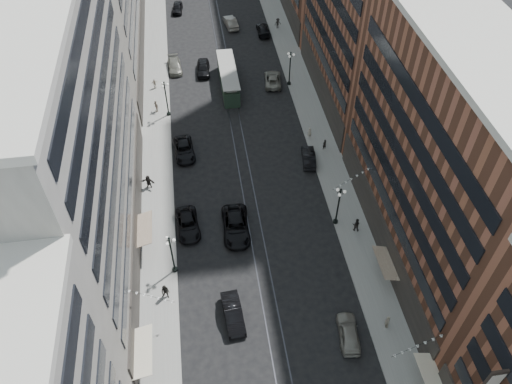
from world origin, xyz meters
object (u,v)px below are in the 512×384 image
lamppost_se_far (338,205)px  lamppost_se_mid (290,67)px  car_11 (273,79)px  car_13 (203,68)px  streetcar (228,79)px  pedestrian_7 (356,225)px  pedestrian_9 (278,23)px  pedestrian_4 (387,322)px  lamppost_sw_far (172,253)px  car_14 (231,22)px  pedestrian_extra_0 (156,106)px  car_12 (263,29)px  car_5 (233,314)px  car_extra_0 (236,226)px  lamppost_sw_mid (166,97)px  pedestrian_extra_1 (324,144)px  car_8 (175,66)px  car_9 (177,8)px  pedestrian_8 (309,133)px  car_7 (184,150)px  pedestrian_2 (165,292)px  pedestrian_5 (148,182)px  car_2 (188,224)px  car_10 (309,157)px  car_4 (349,333)px  pedestrian_6 (155,83)px

lamppost_se_far → lamppost_se_mid: size_ratio=1.00×
car_11 → car_13: bearing=-16.2°
streetcar → pedestrian_7: (11.12, -30.27, -0.39)m
pedestrian_7 → pedestrian_9: size_ratio=0.99×
pedestrian_4 → pedestrian_7: pedestrian_7 is taller
lamppost_sw_far → car_14: (11.57, 51.31, -2.26)m
pedestrian_extra_0 → car_12: bearing=104.7°
lamppost_se_far → pedestrian_4: bearing=-83.7°
car_5 → car_extra_0: car_extra_0 is taller
lamppost_sw_mid → car_13: lamppost_sw_mid is taller
pedestrian_extra_0 → pedestrian_4: bearing=-2.6°
pedestrian_extra_1 → car_12: bearing=-107.1°
car_8 → car_9: (1.14, 19.70, 0.02)m
streetcar → pedestrian_8: 16.62m
car_5 → lamppost_sw_far: bearing=126.0°
car_12 → car_extra_0: (-9.90, -43.67, 0.14)m
car_5 → car_7: (-3.62, 24.81, -0.06)m
pedestrian_extra_1 → streetcar: bearing=-79.0°
pedestrian_2 → pedestrian_9: size_ratio=1.04×
car_extra_0 → pedestrian_4: bearing=-45.6°
car_5 → pedestrian_extra_0: bearing=97.2°
car_5 → pedestrian_5: bearing=108.5°
pedestrian_4 → pedestrian_8: size_ratio=1.08×
car_8 → lamppost_se_far: bearing=-68.1°
streetcar → pedestrian_extra_1: bearing=-56.1°
car_2 → car_10: size_ratio=1.20×
car_4 → pedestrian_2: bearing=-14.9°
car_extra_0 → lamppost_se_far: bearing=-0.7°
car_13 → pedestrian_extra_1: 25.19m
car_12 → car_14: size_ratio=1.01×
car_10 → pedestrian_extra_1: (2.53, 1.95, 0.20)m
streetcar → car_14: size_ratio=2.22×
pedestrian_5 → pedestrian_extra_0: pedestrian_5 is taller
car_5 → car_12: bearing=73.6°
car_10 → car_extra_0: car_extra_0 is taller
car_8 → pedestrian_6: bearing=-127.3°
streetcar → car_8: size_ratio=2.23×
car_5 → car_11: 40.54m
car_8 → car_extra_0: (5.74, -34.29, 0.15)m
lamppost_se_mid → car_5: size_ratio=1.12×
car_9 → pedestrian_5: (-5.10, -45.64, 0.32)m
lamppost_sw_mid → pedestrian_extra_0: lamppost_sw_mid is taller
lamppost_sw_far → pedestrian_4: lamppost_sw_far is taller
car_5 → pedestrian_2: bearing=148.7°
car_9 → pedestrian_extra_0: bearing=-91.0°
streetcar → car_10: bearing=-65.2°
pedestrian_2 → car_extra_0: 11.01m
pedestrian_7 → car_5: bearing=53.5°
lamppost_se_far → pedestrian_5: lamppost_se_far is taller
pedestrian_4 → pedestrian_9: size_ratio=0.92×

